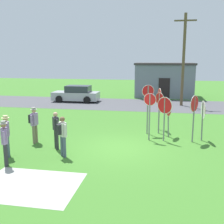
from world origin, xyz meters
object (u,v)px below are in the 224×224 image
object	(u,v)px
stop_sign_rear_right	(150,109)
stop_sign_tallest	(169,112)
person_near_signs	(56,128)
person_on_left	(34,122)
stop_sign_leaning_right	(159,106)
stop_sign_low_front	(165,111)
parked_car_on_street	(76,94)
stop_sign_center_cluster	(194,110)
person_in_dark_shirt	(7,134)
stop_sign_far_back	(148,101)
stop_sign_leaning_left	(159,101)
utility_pole	(184,58)
stop_sign_nearest	(203,114)
person_with_sunhat	(5,141)
person_in_teal	(62,134)

from	to	relation	value
stop_sign_rear_right	stop_sign_tallest	xyz separation A→B (m)	(0.94, 0.78, -0.26)
person_near_signs	person_on_left	xyz separation A→B (m)	(-1.36, 0.64, 0.06)
stop_sign_leaning_right	stop_sign_low_front	bearing A→B (deg)	-79.10
stop_sign_leaning_right	parked_car_on_street	bearing A→B (deg)	128.33
stop_sign_center_cluster	person_on_left	bearing A→B (deg)	-168.72
stop_sign_rear_right	person_in_dark_shirt	distance (m)	6.59
parked_car_on_street	stop_sign_far_back	world-z (taller)	stop_sign_far_back
parked_car_on_street	stop_sign_low_front	size ratio (longest dim) A/B	1.98
stop_sign_center_cluster	person_on_left	world-z (taller)	stop_sign_center_cluster
stop_sign_leaning_left	stop_sign_center_cluster	bearing A→B (deg)	-51.64
parked_car_on_street	stop_sign_far_back	size ratio (longest dim) A/B	1.63
utility_pole	person_on_left	xyz separation A→B (m)	(-7.71, -12.10, -3.00)
person_on_left	person_in_dark_shirt	distance (m)	1.93
utility_pole	stop_sign_leaning_left	distance (m)	9.04
stop_sign_low_front	stop_sign_leaning_left	distance (m)	2.17
stop_sign_nearest	stop_sign_leaning_left	distance (m)	2.76
stop_sign_nearest	person_with_sunhat	world-z (taller)	stop_sign_nearest
stop_sign_low_front	person_on_left	world-z (taller)	stop_sign_low_front
person_in_dark_shirt	parked_car_on_street	bearing A→B (deg)	96.50
stop_sign_rear_right	stop_sign_center_cluster	world-z (taller)	stop_sign_rear_right
stop_sign_far_back	person_in_teal	bearing A→B (deg)	-128.36
stop_sign_rear_right	person_on_left	world-z (taller)	stop_sign_rear_right
parked_car_on_street	person_with_sunhat	xyz separation A→B (m)	(2.11, -15.38, 0.30)
stop_sign_low_front	stop_sign_tallest	xyz separation A→B (m)	(0.23, 0.78, -0.20)
person_on_left	person_in_teal	size ratio (longest dim) A/B	1.03
stop_sign_leaning_right	person_on_left	distance (m)	6.49
stop_sign_leaning_right	stop_sign_rear_right	bearing A→B (deg)	-108.72
stop_sign_leaning_right	person_in_dark_shirt	bearing A→B (deg)	-142.45
parked_car_on_street	stop_sign_center_cluster	bearing A→B (deg)	-49.75
stop_sign_tallest	person_in_dark_shirt	bearing A→B (deg)	-147.93
utility_pole	parked_car_on_street	size ratio (longest dim) A/B	1.77
utility_pole	person_near_signs	size ratio (longest dim) A/B	4.53
stop_sign_rear_right	stop_sign_center_cluster	size ratio (longest dim) A/B	1.02
stop_sign_leaning_right	person_with_sunhat	xyz separation A→B (m)	(-5.65, -5.57, -0.52)
stop_sign_rear_right	parked_car_on_street	bearing A→B (deg)	123.20
person_on_left	person_in_dark_shirt	size ratio (longest dim) A/B	1.00
stop_sign_nearest	person_in_teal	bearing A→B (deg)	-150.73
stop_sign_tallest	stop_sign_leaning_left	world-z (taller)	stop_sign_leaning_left
stop_sign_center_cluster	person_near_signs	world-z (taller)	stop_sign_center_cluster
stop_sign_rear_right	stop_sign_leaning_left	world-z (taller)	stop_sign_leaning_left
utility_pole	stop_sign_low_front	bearing A→B (deg)	-98.57
stop_sign_far_back	person_on_left	world-z (taller)	stop_sign_far_back
person_near_signs	stop_sign_center_cluster	bearing A→B (deg)	19.24
stop_sign_center_cluster	stop_sign_low_front	bearing A→B (deg)	-177.67
parked_car_on_street	stop_sign_far_back	xyz separation A→B (m)	(7.15, -10.00, 1.07)
parked_car_on_street	stop_sign_center_cluster	size ratio (longest dim) A/B	1.87
stop_sign_leaning_left	stop_sign_nearest	bearing A→B (deg)	-39.60
stop_sign_leaning_left	person_in_teal	bearing A→B (deg)	-127.07
utility_pole	person_on_left	size ratio (longest dim) A/B	4.41
utility_pole	stop_sign_rear_right	world-z (taller)	utility_pole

